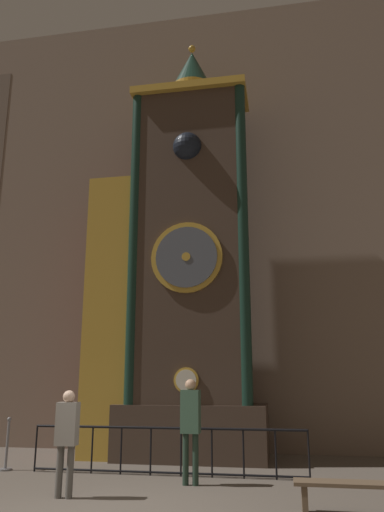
{
  "coord_description": "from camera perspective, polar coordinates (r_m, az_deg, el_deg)",
  "views": [
    {
      "loc": [
        2.56,
        -7.14,
        1.81
      ],
      "look_at": [
        0.33,
        5.04,
        4.9
      ],
      "focal_mm": 35.0,
      "sensor_mm": 36.0,
      "label": 1
    }
  ],
  "objects": [
    {
      "name": "cathedral_back_wall",
      "position": [
        14.75,
        -0.56,
        4.97
      ],
      "size": [
        24.0,
        0.32,
        13.22
      ],
      "color": "#7A6656",
      "rests_on": "ground_plane"
    },
    {
      "name": "railing_fence",
      "position": [
        10.53,
        -3.02,
        -21.08
      ],
      "size": [
        5.54,
        0.05,
        0.91
      ],
      "color": "black",
      "rests_on": "ground_plane"
    },
    {
      "name": "visitor_bench",
      "position": [
        7.92,
        17.28,
        -24.27
      ],
      "size": [
        1.44,
        0.4,
        0.44
      ],
      "color": "brown",
      "rests_on": "ground_plane"
    },
    {
      "name": "visitor_far",
      "position": [
        9.56,
        -0.17,
        -18.26
      ],
      "size": [
        0.35,
        0.24,
        1.83
      ],
      "rotation": [
        0.0,
        0.0,
        -0.05
      ],
      "color": "#213427",
      "rests_on": "ground_plane"
    },
    {
      "name": "clock_tower",
      "position": [
        12.75,
        -1.67,
        -1.17
      ],
      "size": [
        4.42,
        1.82,
        11.1
      ],
      "color": "#423328",
      "rests_on": "ground_plane"
    },
    {
      "name": "visitor_near",
      "position": [
        8.82,
        -14.11,
        -18.98
      ],
      "size": [
        0.35,
        0.24,
        1.65
      ],
      "rotation": [
        0.0,
        0.0,
        0.07
      ],
      "color": "#58554F",
      "rests_on": "ground_plane"
    },
    {
      "name": "stanchion_post",
      "position": [
        11.81,
        -20.43,
        -20.31
      ],
      "size": [
        0.28,
        0.28,
        1.05
      ],
      "color": "gray",
      "rests_on": "ground_plane"
    }
  ]
}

